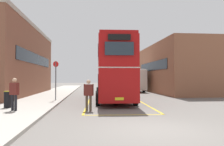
{
  "coord_description": "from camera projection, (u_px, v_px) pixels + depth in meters",
  "views": [
    {
      "loc": [
        -2.3,
        -8.0,
        1.85
      ],
      "look_at": [
        -0.22,
        13.81,
        2.34
      ],
      "focal_mm": 36.42,
      "sensor_mm": 36.0,
      "label": 1
    }
  ],
  "objects": [
    {
      "name": "ground_plane",
      "position": [
        114.0,
        97.0,
        22.47
      ],
      "size": [
        135.6,
        135.6,
        0.0
      ],
      "primitive_type": "plane",
      "color": "#66605B"
    },
    {
      "name": "sidewalk_left",
      "position": [
        51.0,
        95.0,
        24.24
      ],
      "size": [
        4.0,
        57.6,
        0.14
      ],
      "primitive_type": "cube",
      "color": "#A39E93",
      "rests_on": "ground"
    },
    {
      "name": "brick_building_left",
      "position": [
        6.0,
        61.0,
        24.15
      ],
      "size": [
        6.5,
        18.22,
        7.4
      ],
      "color": "brown",
      "rests_on": "ground"
    },
    {
      "name": "depot_building_right",
      "position": [
        183.0,
        69.0,
        29.28
      ],
      "size": [
        8.35,
        15.43,
        6.09
      ],
      "color": "brown",
      "rests_on": "ground"
    },
    {
      "name": "double_decker_bus",
      "position": [
        114.0,
        70.0,
        18.36
      ],
      "size": [
        3.09,
        10.08,
        4.75
      ],
      "color": "black",
      "rests_on": "ground"
    },
    {
      "name": "single_deck_bus",
      "position": [
        130.0,
        80.0,
        32.97
      ],
      "size": [
        2.9,
        9.59,
        3.02
      ],
      "color": "black",
      "rests_on": "ground"
    },
    {
      "name": "pedestrian_boarding",
      "position": [
        89.0,
        93.0,
        12.78
      ],
      "size": [
        0.56,
        0.37,
        1.76
      ],
      "color": "#473828",
      "rests_on": "ground"
    },
    {
      "name": "pedestrian_waiting_near",
      "position": [
        14.0,
        92.0,
        11.88
      ],
      "size": [
        0.53,
        0.43,
        1.71
      ],
      "color": "black",
      "rests_on": "sidewalk_left"
    },
    {
      "name": "litter_bin",
      "position": [
        8.0,
        99.0,
        13.09
      ],
      "size": [
        0.45,
        0.45,
        0.96
      ],
      "color": "black",
      "rests_on": "sidewalk_left"
    },
    {
      "name": "bus_stop_sign",
      "position": [
        56.0,
        77.0,
        17.62
      ],
      "size": [
        0.44,
        0.12,
        3.02
      ],
      "color": "#4C4C51",
      "rests_on": "sidewalk_left"
    },
    {
      "name": "bay_marking_yellow",
      "position": [
        116.0,
        104.0,
        16.43
      ],
      "size": [
        4.62,
        12.14,
        0.01
      ],
      "color": "gold",
      "rests_on": "ground"
    }
  ]
}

